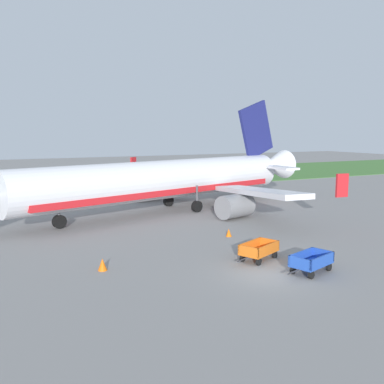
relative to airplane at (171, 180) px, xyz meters
The scene contains 7 objects.
ground_plane 20.15m from the airplane, 98.09° to the right, with size 220.00×220.00×0.00m, color gray.
grass_strip 30.27m from the airplane, 95.34° to the left, with size 220.00×28.00×0.06m, color #477A38.
airplane is the anchor object (origin of this frame).
baggage_cart_nearest 20.60m from the airplane, 91.14° to the right, with size 3.61×2.10×1.07m.
baggage_cart_second_in_row 17.50m from the airplane, 95.48° to the right, with size 3.55×2.29×1.07m.
traffic_cone_near_plane 11.77m from the airplane, 91.37° to the right, with size 0.44×0.44×0.58m, color orange.
traffic_cone_mid_apron 18.62m from the airplane, 125.44° to the right, with size 0.52×0.52×0.69m, color orange.
Camera 1 is at (-13.59, -18.25, 7.75)m, focal length 39.96 mm.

